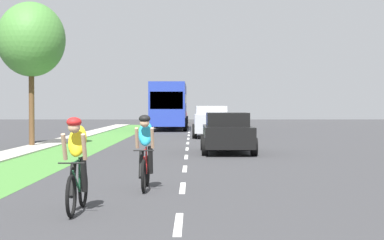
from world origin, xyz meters
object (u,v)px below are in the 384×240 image
object	(u,v)px
sedan_black	(225,132)
street_tree_near	(29,40)
cyclist_lead	(75,163)
cyclist_trailing	(143,151)
pickup_red	(175,115)
bus_blue	(167,104)
suv_silver	(209,121)

from	to	relation	value
sedan_black	street_tree_near	distance (m)	9.99
cyclist_lead	cyclist_trailing	size ratio (longest dim) A/B	1.00
sedan_black	pickup_red	distance (m)	41.16
cyclist_lead	pickup_red	size ratio (longest dim) A/B	0.34
cyclist_trailing	pickup_red	world-z (taller)	pickup_red
sedan_black	bus_blue	world-z (taller)	bus_blue
suv_silver	street_tree_near	distance (m)	11.95
suv_silver	pickup_red	size ratio (longest dim) A/B	0.92
cyclist_lead	bus_blue	xyz separation A→B (m)	(0.16, 37.08, 1.17)
sedan_black	street_tree_near	size ratio (longest dim) A/B	0.68
cyclist_trailing	street_tree_near	size ratio (longest dim) A/B	0.27
cyclist_trailing	cyclist_lead	bearing A→B (deg)	-108.54
suv_silver	pickup_red	world-z (taller)	suv_silver
cyclist_lead	street_tree_near	world-z (taller)	street_tree_near
bus_blue	cyclist_trailing	bearing A→B (deg)	-88.73
bus_blue	pickup_red	bearing A→B (deg)	89.31
suv_silver	pickup_red	xyz separation A→B (m)	(-2.62, 29.44, -0.12)
pickup_red	cyclist_trailing	bearing A→B (deg)	-89.38
cyclist_lead	sedan_black	size ratio (longest dim) A/B	0.40
street_tree_near	cyclist_trailing	bearing A→B (deg)	-66.42
bus_blue	street_tree_near	xyz separation A→B (m)	(-5.33, -20.40, 2.71)
pickup_red	suv_silver	bearing A→B (deg)	-84.91
pickup_red	street_tree_near	bearing A→B (deg)	-98.43
cyclist_trailing	suv_silver	world-z (taller)	suv_silver
cyclist_lead	pickup_red	bearing A→B (deg)	89.61
bus_blue	pickup_red	size ratio (longest dim) A/B	2.27
cyclist_trailing	suv_silver	distance (m)	21.93
cyclist_trailing	bus_blue	bearing A→B (deg)	91.27
pickup_red	street_tree_near	distance (m)	37.93
suv_silver	street_tree_near	size ratio (longest dim) A/B	0.74
pickup_red	street_tree_near	size ratio (longest dim) A/B	0.80
bus_blue	street_tree_near	size ratio (longest dim) A/B	1.83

